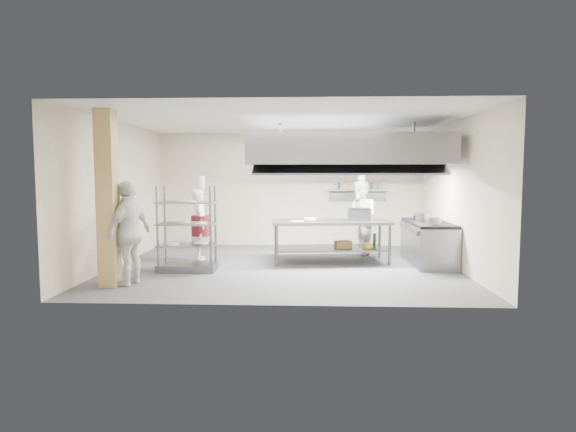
{
  "coord_description": "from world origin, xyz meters",
  "views": [
    {
      "loc": [
        0.5,
        -9.89,
        1.92
      ],
      "look_at": [
        0.07,
        0.2,
        1.04
      ],
      "focal_mm": 30.0,
      "sensor_mm": 36.0,
      "label": 1
    }
  ],
  "objects_px": {
    "chef_line": "(360,218)",
    "chef_plating": "(129,233)",
    "chef_head": "(200,224)",
    "stockpot": "(422,217)",
    "pass_rack": "(187,228)",
    "cooking_range": "(428,244)",
    "island": "(330,241)",
    "griddle": "(360,215)"
  },
  "relations": [
    {
      "from": "griddle",
      "to": "chef_plating",
      "type": "bearing_deg",
      "value": -137.18
    },
    {
      "from": "chef_line",
      "to": "chef_plating",
      "type": "distance_m",
      "value": 5.41
    },
    {
      "from": "island",
      "to": "griddle",
      "type": "bearing_deg",
      "value": 6.87
    },
    {
      "from": "pass_rack",
      "to": "cooking_range",
      "type": "relative_size",
      "value": 0.85
    },
    {
      "from": "chef_plating",
      "to": "griddle",
      "type": "distance_m",
      "value": 4.88
    },
    {
      "from": "island",
      "to": "stockpot",
      "type": "xyz_separation_m",
      "value": [
        1.96,
        -0.04,
        0.54
      ]
    },
    {
      "from": "chef_head",
      "to": "chef_line",
      "type": "xyz_separation_m",
      "value": [
        3.63,
        0.89,
        0.09
      ]
    },
    {
      "from": "pass_rack",
      "to": "griddle",
      "type": "xyz_separation_m",
      "value": [
        3.52,
        1.22,
        0.18
      ]
    },
    {
      "from": "pass_rack",
      "to": "island",
      "type": "bearing_deg",
      "value": 18.96
    },
    {
      "from": "pass_rack",
      "to": "griddle",
      "type": "distance_m",
      "value": 3.73
    },
    {
      "from": "chef_line",
      "to": "stockpot",
      "type": "relative_size",
      "value": 6.56
    },
    {
      "from": "island",
      "to": "chef_line",
      "type": "height_order",
      "value": "chef_line"
    },
    {
      "from": "chef_line",
      "to": "chef_plating",
      "type": "relative_size",
      "value": 0.99
    },
    {
      "from": "island",
      "to": "cooking_range",
      "type": "relative_size",
      "value": 1.27
    },
    {
      "from": "chef_head",
      "to": "chef_plating",
      "type": "height_order",
      "value": "chef_plating"
    },
    {
      "from": "cooking_range",
      "to": "chef_line",
      "type": "height_order",
      "value": "chef_line"
    },
    {
      "from": "stockpot",
      "to": "cooking_range",
      "type": "bearing_deg",
      "value": -8.08
    },
    {
      "from": "chef_head",
      "to": "pass_rack",
      "type": "bearing_deg",
      "value": 164.71
    },
    {
      "from": "chef_plating",
      "to": "griddle",
      "type": "bearing_deg",
      "value": 136.89
    },
    {
      "from": "pass_rack",
      "to": "stockpot",
      "type": "relative_size",
      "value": 6.21
    },
    {
      "from": "pass_rack",
      "to": "chef_head",
      "type": "distance_m",
      "value": 1.14
    },
    {
      "from": "chef_head",
      "to": "griddle",
      "type": "height_order",
      "value": "chef_head"
    },
    {
      "from": "chef_head",
      "to": "chef_line",
      "type": "distance_m",
      "value": 3.74
    },
    {
      "from": "island",
      "to": "cooking_range",
      "type": "bearing_deg",
      "value": -6.8
    },
    {
      "from": "chef_line",
      "to": "griddle",
      "type": "relative_size",
      "value": 3.65
    },
    {
      "from": "pass_rack",
      "to": "cooking_range",
      "type": "bearing_deg",
      "value": 9.97
    },
    {
      "from": "pass_rack",
      "to": "griddle",
      "type": "bearing_deg",
      "value": 17.45
    },
    {
      "from": "cooking_range",
      "to": "chef_head",
      "type": "bearing_deg",
      "value": 178.74
    },
    {
      "from": "chef_line",
      "to": "stockpot",
      "type": "bearing_deg",
      "value": 32.3
    },
    {
      "from": "cooking_range",
      "to": "chef_plating",
      "type": "bearing_deg",
      "value": -158.43
    },
    {
      "from": "chef_line",
      "to": "stockpot",
      "type": "xyz_separation_m",
      "value": [
        1.21,
        -0.98,
        0.1
      ]
    },
    {
      "from": "cooking_range",
      "to": "chef_line",
      "type": "xyz_separation_m",
      "value": [
        -1.35,
        1.0,
        0.47
      ]
    },
    {
      "from": "chef_head",
      "to": "stockpot",
      "type": "relative_size",
      "value": 5.91
    },
    {
      "from": "island",
      "to": "pass_rack",
      "type": "relative_size",
      "value": 1.5
    },
    {
      "from": "griddle",
      "to": "island",
      "type": "bearing_deg",
      "value": -155.14
    },
    {
      "from": "pass_rack",
      "to": "stockpot",
      "type": "bearing_deg",
      "value": 10.5
    },
    {
      "from": "chef_head",
      "to": "stockpot",
      "type": "bearing_deg",
      "value": -106.43
    },
    {
      "from": "pass_rack",
      "to": "chef_head",
      "type": "xyz_separation_m",
      "value": [
        -0.0,
        1.14,
        -0.04
      ]
    },
    {
      "from": "cooking_range",
      "to": "chef_line",
      "type": "relative_size",
      "value": 1.12
    },
    {
      "from": "stockpot",
      "to": "pass_rack",
      "type": "bearing_deg",
      "value": -167.79
    },
    {
      "from": "cooking_range",
      "to": "chef_head",
      "type": "xyz_separation_m",
      "value": [
        -4.98,
        0.11,
        0.38
      ]
    },
    {
      "from": "island",
      "to": "chef_plating",
      "type": "relative_size",
      "value": 1.41
    }
  ]
}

